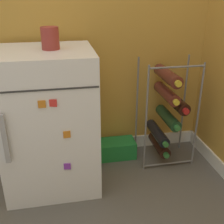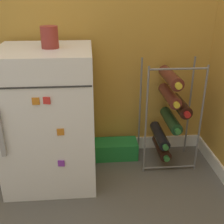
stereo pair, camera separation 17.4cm
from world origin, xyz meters
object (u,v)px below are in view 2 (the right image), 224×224
at_px(mini_fridge, 49,117).
at_px(soda_box, 116,149).
at_px(wine_rack, 169,113).
at_px(fridge_top_cup, 50,37).

relative_size(mini_fridge, soda_box, 2.74).
xyz_separation_m(wine_rack, soda_box, (-0.34, 0.09, -0.31)).
bearing_deg(fridge_top_cup, soda_box, 25.70).
relative_size(wine_rack, fridge_top_cup, 6.18).
height_order(wine_rack, fridge_top_cup, fridge_top_cup).
distance_m(wine_rack, fridge_top_cup, 0.88).
xyz_separation_m(mini_fridge, fridge_top_cup, (0.04, -0.00, 0.47)).
distance_m(mini_fridge, fridge_top_cup, 0.47).
distance_m(mini_fridge, soda_box, 0.57).
height_order(mini_fridge, soda_box, mini_fridge).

